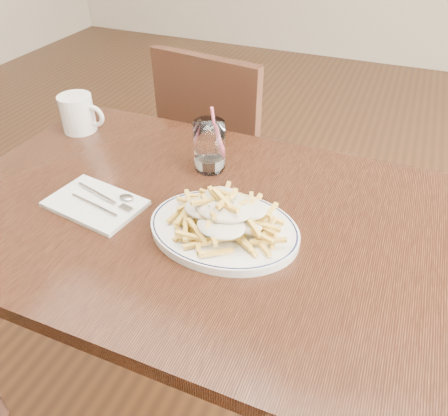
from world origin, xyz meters
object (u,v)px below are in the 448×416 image
at_px(loaded_fries, 224,211).
at_px(table, 193,234).
at_px(water_glass, 210,149).
at_px(coffee_mug, 78,113).
at_px(chair_far, 221,148).
at_px(fries_plate, 224,229).

bearing_deg(loaded_fries, table, 154.15).
bearing_deg(table, water_glass, 100.66).
xyz_separation_m(table, coffee_mug, (-0.49, 0.23, 0.13)).
xyz_separation_m(chair_far, loaded_fries, (0.31, -0.73, 0.30)).
relative_size(table, coffee_mug, 8.45).
height_order(loaded_fries, coffee_mug, coffee_mug).
bearing_deg(water_glass, table, -79.34).
bearing_deg(chair_far, coffee_mug, -122.27).
xyz_separation_m(chair_far, water_glass, (0.18, -0.49, 0.29)).
distance_m(fries_plate, loaded_fries, 0.05).
distance_m(chair_far, coffee_mug, 0.60).
distance_m(fries_plate, coffee_mug, 0.66).
relative_size(loaded_fries, water_glass, 1.41).
bearing_deg(fries_plate, loaded_fries, 153.43).
distance_m(loaded_fries, coffee_mug, 0.66).
bearing_deg(chair_far, fries_plate, -66.62).
bearing_deg(loaded_fries, fries_plate, -26.57).
height_order(chair_far, loaded_fries, chair_far).
distance_m(fries_plate, water_glass, 0.28).
height_order(table, loaded_fries, loaded_fries).
xyz_separation_m(loaded_fries, coffee_mug, (-0.60, 0.28, -0.01)).
relative_size(chair_far, water_glass, 4.99).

